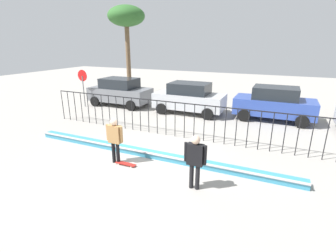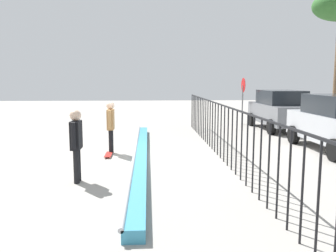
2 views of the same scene
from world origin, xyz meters
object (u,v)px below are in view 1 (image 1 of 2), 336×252
skateboarder (115,137)px  parked_car_silver (189,98)px  parked_car_gray (120,92)px  camera_operator (195,158)px  palm_tree_short (126,18)px  parked_car_blue (274,103)px  stop_sign (83,83)px  skateboard (126,164)px

skateboarder → parked_car_silver: parked_car_silver is taller
parked_car_gray → parked_car_silver: same height
parked_car_silver → camera_operator: bearing=-71.3°
camera_operator → palm_tree_short: palm_tree_short is taller
parked_car_gray → parked_car_blue: same height
parked_car_blue → palm_tree_short: (-11.49, 2.93, 5.05)m
camera_operator → stop_sign: 12.32m
skateboard → parked_car_blue: (4.51, 8.27, 0.91)m
skateboard → palm_tree_short: size_ratio=0.11×
palm_tree_short → skateboarder: bearing=-59.6°
parked_car_gray → palm_tree_short: size_ratio=0.61×
skateboarder → parked_car_gray: bearing=153.6°
palm_tree_short → camera_operator: bearing=-50.0°
camera_operator → palm_tree_short: (-9.73, 11.62, 4.99)m
skateboard → palm_tree_short: palm_tree_short is taller
skateboarder → skateboard: bearing=24.7°
camera_operator → parked_car_silver: bearing=-24.5°
parked_car_gray → parked_car_silver: 5.10m
parked_car_gray → palm_tree_short: palm_tree_short is taller
parked_car_blue → palm_tree_short: 12.89m
skateboard → camera_operator: camera_operator is taller
parked_car_blue → parked_car_silver: bearing=-173.1°
skateboard → parked_car_silver: parked_car_silver is taller
parked_car_gray → parked_car_blue: (9.97, 0.64, 0.00)m
skateboarder → parked_car_gray: (-5.03, 7.59, -0.05)m
skateboard → stop_sign: size_ratio=0.32×
camera_operator → parked_car_silver: parked_car_silver is taller
parked_car_gray → parked_car_blue: bearing=4.5°
parked_car_silver → parked_car_blue: size_ratio=1.00×
skateboarder → parked_car_silver: bearing=119.5°
palm_tree_short → stop_sign: bearing=-96.4°
parked_car_blue → skateboard: bearing=-118.5°
parked_car_silver → parked_car_blue: (4.87, 0.58, 0.00)m
skateboarder → camera_operator: (3.19, -0.46, 0.00)m
parked_car_silver → stop_sign: size_ratio=1.72×
parked_car_gray → stop_sign: 2.52m
skateboard → parked_car_gray: parked_car_gray is taller
stop_sign → palm_tree_short: bearing=83.6°
camera_operator → skateboard: bearing=35.9°
parked_car_silver → palm_tree_short: palm_tree_short is taller
parked_car_blue → stop_sign: (-12.04, -1.93, 0.64)m
skateboard → palm_tree_short: (-6.98, 11.20, 5.96)m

